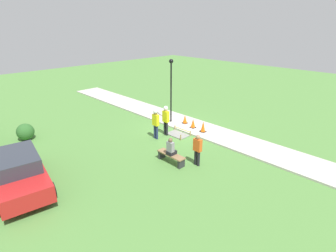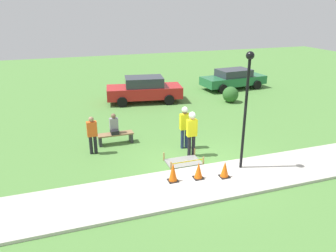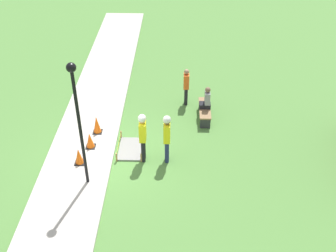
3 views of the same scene
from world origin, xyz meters
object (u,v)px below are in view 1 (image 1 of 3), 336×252
object	(u,v)px
person_seated_on_bench	(171,148)
traffic_cone_sidewalk_edge	(185,119)
parked_car_red	(19,171)
lamppost_near	(171,82)
traffic_cone_near_patch	(203,127)
traffic_cone_far_patch	(193,123)
park_bench	(171,157)
worker_supervisor	(156,121)
bystander_in_orange_shirt	(197,148)
worker_assistant	(166,118)

from	to	relation	value
person_seated_on_bench	traffic_cone_sidewalk_edge	bearing A→B (deg)	-55.24
parked_car_red	lamppost_near	bearing A→B (deg)	-75.10
traffic_cone_near_patch	traffic_cone_far_patch	bearing A→B (deg)	-6.21
traffic_cone_far_patch	person_seated_on_bench	distance (m)	4.75
park_bench	person_seated_on_bench	bearing A→B (deg)	118.79
traffic_cone_near_patch	parked_car_red	world-z (taller)	parked_car_red
worker_supervisor	parked_car_red	distance (m)	7.40
traffic_cone_sidewalk_edge	park_bench	bearing A→B (deg)	124.82
traffic_cone_near_patch	lamppost_near	world-z (taller)	lamppost_near
traffic_cone_far_patch	parked_car_red	world-z (taller)	parked_car_red
park_bench	worker_supervisor	bearing A→B (deg)	-27.59
traffic_cone_near_patch	traffic_cone_far_patch	size ratio (longest dim) A/B	1.17
traffic_cone_far_patch	worker_supervisor	size ratio (longest dim) A/B	0.32
person_seated_on_bench	bystander_in_orange_shirt	bearing A→B (deg)	-142.46
worker_supervisor	bystander_in_orange_shirt	world-z (taller)	worker_supervisor
worker_supervisor	parked_car_red	xyz separation A→B (m)	(0.21, 7.39, -0.31)
lamppost_near	parked_car_red	xyz separation A→B (m)	(-1.04, 9.91, -2.04)
worker_assistant	bystander_in_orange_shirt	bearing A→B (deg)	158.29
worker_supervisor	traffic_cone_near_patch	bearing A→B (deg)	-118.72
traffic_cone_far_patch	lamppost_near	size ratio (longest dim) A/B	0.14
parked_car_red	traffic_cone_near_patch	bearing A→B (deg)	-90.52
park_bench	bystander_in_orange_shirt	xyz separation A→B (m)	(-1.04, -0.73, 0.57)
traffic_cone_sidewalk_edge	worker_supervisor	size ratio (longest dim) A/B	0.33
worker_assistant	lamppost_near	xyz separation A→B (m)	(1.27, -1.71, 1.72)
traffic_cone_far_patch	traffic_cone_sidewalk_edge	world-z (taller)	traffic_cone_sidewalk_edge
traffic_cone_sidewalk_edge	park_bench	xyz separation A→B (m)	(-3.04, 4.37, -0.07)
traffic_cone_sidewalk_edge	park_bench	distance (m)	5.32
park_bench	person_seated_on_bench	distance (m)	0.50
park_bench	worker_supervisor	distance (m)	3.13
traffic_cone_sidewalk_edge	park_bench	size ratio (longest dim) A/B	0.39
traffic_cone_sidewalk_edge	worker_assistant	size ratio (longest dim) A/B	0.32
person_seated_on_bench	parked_car_red	size ratio (longest dim) A/B	0.18
traffic_cone_far_patch	lamppost_near	xyz separation A→B (m)	(1.81, 0.23, 2.45)
person_seated_on_bench	bystander_in_orange_shirt	world-z (taller)	bystander_in_orange_shirt
worker_supervisor	lamppost_near	distance (m)	3.31
worker_assistant	parked_car_red	size ratio (longest dim) A/B	0.39
traffic_cone_far_patch	bystander_in_orange_shirt	size ratio (longest dim) A/B	0.37
traffic_cone_far_patch	worker_assistant	distance (m)	2.15
traffic_cone_far_patch	bystander_in_orange_shirt	bearing A→B (deg)	132.88
worker_assistant	traffic_cone_near_patch	bearing A→B (deg)	-127.99
worker_supervisor	worker_assistant	bearing A→B (deg)	-90.89
traffic_cone_sidewalk_edge	parked_car_red	xyz separation A→B (m)	(-0.14, 10.36, 0.41)
person_seated_on_bench	bystander_in_orange_shirt	xyz separation A→B (m)	(-1.02, -0.78, 0.07)
traffic_cone_sidewalk_edge	worker_assistant	bearing A→B (deg)	99.52
traffic_cone_sidewalk_edge	person_seated_on_bench	world-z (taller)	person_seated_on_bench
bystander_in_orange_shirt	lamppost_near	size ratio (longest dim) A/B	0.38
person_seated_on_bench	worker_assistant	distance (m)	3.54
park_bench	worker_supervisor	xyz separation A→B (m)	(2.69, -1.41, 0.78)
park_bench	worker_assistant	bearing A→B (deg)	-39.58
traffic_cone_far_patch	bystander_in_orange_shirt	xyz separation A→B (m)	(-3.18, 3.43, 0.51)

